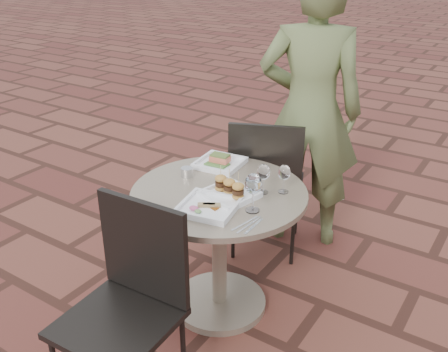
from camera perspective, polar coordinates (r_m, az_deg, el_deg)
The scene contains 13 objects.
ground at distance 2.85m, azimuth -0.32°, elevation -15.92°, with size 60.00×60.00×0.00m, color brown.
cafe_table at distance 2.65m, azimuth -0.54°, elevation -6.42°, with size 0.90×0.90×0.73m.
chair_far at distance 3.10m, azimuth 4.86°, elevation -0.19°, with size 0.57×0.57×0.93m.
chair_near at distance 2.18m, azimuth -10.67°, elevation -12.81°, with size 0.46×0.46×0.93m.
diner at distance 3.21m, azimuth 9.78°, elevation 7.20°, with size 0.66×0.43×1.80m, color #566236.
plate_salmon at distance 2.81m, azimuth -0.48°, elevation 1.58°, with size 0.27×0.27×0.07m.
plate_sliders at distance 2.46m, azimuth 0.61°, elevation -1.71°, with size 0.28×0.28×0.15m.
plate_tuna at distance 2.36m, azimuth -1.77°, elevation -3.47°, with size 0.30×0.30×0.03m.
wine_glass_right at distance 2.29m, azimuth 3.37°, elevation -1.02°, with size 0.08×0.08×0.19m.
wine_glass_mid at distance 2.47m, azimuth 4.55°, elevation 0.38°, with size 0.07×0.07×0.16m.
wine_glass_far at distance 2.49m, azimuth 6.90°, elevation 0.33°, with size 0.06×0.06×0.15m.
steel_ramekin at distance 2.68m, azimuth -4.26°, elevation 0.44°, with size 0.07×0.07×0.05m, color silver.
cutlery_set at distance 2.24m, azimuth 2.89°, elevation -5.60°, with size 0.08×0.18×0.00m, color silver, non-canonical shape.
Camera 1 is at (1.19, -1.78, 1.88)m, focal length 40.00 mm.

